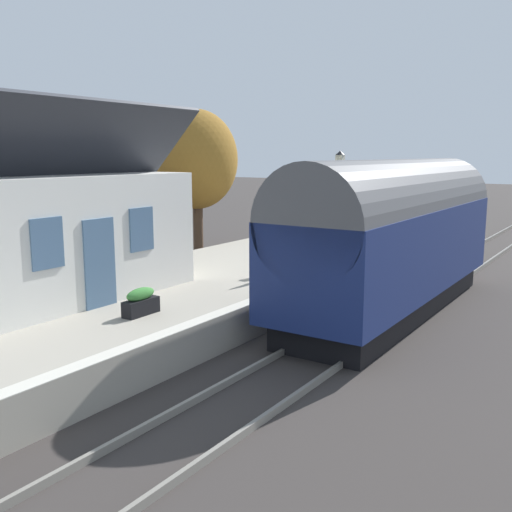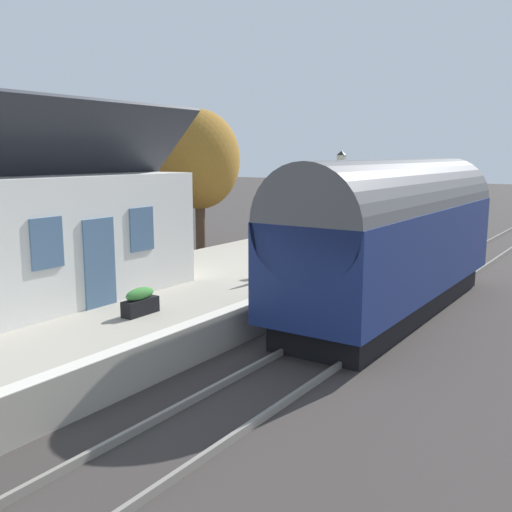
{
  "view_description": "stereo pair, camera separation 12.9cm",
  "coord_description": "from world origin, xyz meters",
  "px_view_note": "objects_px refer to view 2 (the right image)",
  "views": [
    {
      "loc": [
        -13.72,
        -6.52,
        4.45
      ],
      "look_at": [
        -1.62,
        1.5,
        1.89
      ],
      "focal_mm": 40.48,
      "sensor_mm": 36.0,
      "label": 1
    },
    {
      "loc": [
        -13.65,
        -6.63,
        4.45
      ],
      "look_at": [
        -1.62,
        1.5,
        1.89
      ],
      "focal_mm": 40.48,
      "sensor_mm": 36.0,
      "label": 2
    }
  ],
  "objects_px": {
    "station_sign_board": "(287,237)",
    "tree_behind_building": "(199,160)",
    "bench_mid_platform": "(386,225)",
    "bench_platform_end": "(365,230)",
    "planter_by_door": "(157,251)",
    "planter_under_sign": "(320,224)",
    "train": "(394,235)",
    "planter_bench_left": "(140,302)",
    "station_building": "(43,232)",
    "lamp_post_platform": "(341,185)"
  },
  "relations": [
    {
      "from": "bench_platform_end",
      "to": "tree_behind_building",
      "type": "bearing_deg",
      "value": 109.83
    },
    {
      "from": "planter_bench_left",
      "to": "bench_mid_platform",
      "type": "bearing_deg",
      "value": 0.91
    },
    {
      "from": "train",
      "to": "tree_behind_building",
      "type": "height_order",
      "value": "tree_behind_building"
    },
    {
      "from": "bench_mid_platform",
      "to": "planter_under_sign",
      "type": "height_order",
      "value": "bench_mid_platform"
    },
    {
      "from": "planter_under_sign",
      "to": "planter_by_door",
      "type": "relative_size",
      "value": 0.77
    },
    {
      "from": "station_building",
      "to": "bench_mid_platform",
      "type": "bearing_deg",
      "value": -9.64
    },
    {
      "from": "lamp_post_platform",
      "to": "station_building",
      "type": "bearing_deg",
      "value": 157.51
    },
    {
      "from": "lamp_post_platform",
      "to": "planter_bench_left",
      "type": "bearing_deg",
      "value": 174.84
    },
    {
      "from": "station_sign_board",
      "to": "station_building",
      "type": "bearing_deg",
      "value": 148.6
    },
    {
      "from": "tree_behind_building",
      "to": "station_sign_board",
      "type": "bearing_deg",
      "value": -124.93
    },
    {
      "from": "bench_platform_end",
      "to": "planter_by_door",
      "type": "relative_size",
      "value": 1.41
    },
    {
      "from": "planter_under_sign",
      "to": "tree_behind_building",
      "type": "relative_size",
      "value": 0.12
    },
    {
      "from": "station_building",
      "to": "bench_platform_end",
      "type": "xyz_separation_m",
      "value": [
        13.64,
        -2.55,
        -1.21
      ]
    },
    {
      "from": "bench_mid_platform",
      "to": "planter_bench_left",
      "type": "distance_m",
      "value": 15.33
    },
    {
      "from": "bench_platform_end",
      "to": "planter_bench_left",
      "type": "relative_size",
      "value": 1.54
    },
    {
      "from": "station_building",
      "to": "station_sign_board",
      "type": "xyz_separation_m",
      "value": [
        5.74,
        -3.5,
        -0.5
      ]
    },
    {
      "from": "bench_platform_end",
      "to": "planter_under_sign",
      "type": "relative_size",
      "value": 1.82
    },
    {
      "from": "planter_by_door",
      "to": "station_building",
      "type": "bearing_deg",
      "value": -172.3
    },
    {
      "from": "planter_under_sign",
      "to": "lamp_post_platform",
      "type": "height_order",
      "value": "lamp_post_platform"
    },
    {
      "from": "station_sign_board",
      "to": "tree_behind_building",
      "type": "height_order",
      "value": "tree_behind_building"
    },
    {
      "from": "planter_under_sign",
      "to": "tree_behind_building",
      "type": "bearing_deg",
      "value": 141.93
    },
    {
      "from": "bench_platform_end",
      "to": "planter_under_sign",
      "type": "distance_m",
      "value": 3.88
    },
    {
      "from": "planter_under_sign",
      "to": "planter_bench_left",
      "type": "distance_m",
      "value": 15.83
    },
    {
      "from": "tree_behind_building",
      "to": "lamp_post_platform",
      "type": "bearing_deg",
      "value": -106.11
    },
    {
      "from": "planter_bench_left",
      "to": "lamp_post_platform",
      "type": "bearing_deg",
      "value": -5.16
    },
    {
      "from": "bench_platform_end",
      "to": "planter_by_door",
      "type": "bearing_deg",
      "value": 160.69
    },
    {
      "from": "bench_mid_platform",
      "to": "tree_behind_building",
      "type": "xyz_separation_m",
      "value": [
        -4.48,
        6.94,
        2.84
      ]
    },
    {
      "from": "station_building",
      "to": "bench_platform_end",
      "type": "relative_size",
      "value": 5.68
    },
    {
      "from": "station_building",
      "to": "lamp_post_platform",
      "type": "xyz_separation_m",
      "value": [
        8.87,
        -3.67,
        0.88
      ]
    },
    {
      "from": "train",
      "to": "tree_behind_building",
      "type": "relative_size",
      "value": 1.66
    },
    {
      "from": "train",
      "to": "planter_bench_left",
      "type": "height_order",
      "value": "train"
    },
    {
      "from": "bench_mid_platform",
      "to": "tree_behind_building",
      "type": "bearing_deg",
      "value": 122.86
    },
    {
      "from": "tree_behind_building",
      "to": "planter_by_door",
      "type": "bearing_deg",
      "value": -150.94
    },
    {
      "from": "planter_under_sign",
      "to": "station_sign_board",
      "type": "bearing_deg",
      "value": -157.2
    },
    {
      "from": "bench_platform_end",
      "to": "lamp_post_platform",
      "type": "xyz_separation_m",
      "value": [
        -4.76,
        -1.12,
        2.1
      ]
    },
    {
      "from": "bench_platform_end",
      "to": "lamp_post_platform",
      "type": "bearing_deg",
      "value": -166.78
    },
    {
      "from": "train",
      "to": "planter_under_sign",
      "type": "height_order",
      "value": "train"
    },
    {
      "from": "station_building",
      "to": "bench_mid_platform",
      "type": "distance_m",
      "value": 15.92
    },
    {
      "from": "bench_platform_end",
      "to": "tree_behind_building",
      "type": "height_order",
      "value": "tree_behind_building"
    },
    {
      "from": "planter_by_door",
      "to": "tree_behind_building",
      "type": "relative_size",
      "value": 0.16
    },
    {
      "from": "tree_behind_building",
      "to": "bench_mid_platform",
      "type": "bearing_deg",
      "value": -57.14
    },
    {
      "from": "station_sign_board",
      "to": "bench_mid_platform",
      "type": "bearing_deg",
      "value": 4.86
    },
    {
      "from": "bench_mid_platform",
      "to": "planter_by_door",
      "type": "relative_size",
      "value": 1.42
    },
    {
      "from": "planter_bench_left",
      "to": "tree_behind_building",
      "type": "xyz_separation_m",
      "value": [
        10.84,
        7.18,
        3.02
      ]
    },
    {
      "from": "station_building",
      "to": "planter_under_sign",
      "type": "relative_size",
      "value": 10.36
    },
    {
      "from": "bench_platform_end",
      "to": "planter_under_sign",
      "type": "bearing_deg",
      "value": 57.13
    },
    {
      "from": "bench_platform_end",
      "to": "lamp_post_platform",
      "type": "height_order",
      "value": "lamp_post_platform"
    },
    {
      "from": "planter_bench_left",
      "to": "tree_behind_building",
      "type": "relative_size",
      "value": 0.14
    },
    {
      "from": "bench_mid_platform",
      "to": "station_sign_board",
      "type": "distance_m",
      "value": 9.98
    },
    {
      "from": "train",
      "to": "bench_mid_platform",
      "type": "height_order",
      "value": "train"
    }
  ]
}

